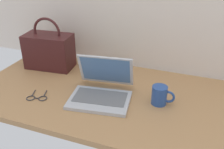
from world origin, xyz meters
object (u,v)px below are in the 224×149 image
object	(u,v)px
eyeglasses	(37,98)
handbag	(49,50)
coffee_mug	(160,95)
book_stack	(100,69)
laptop	(102,89)

from	to	relation	value
eyeglasses	handbag	bearing A→B (deg)	111.70
coffee_mug	handbag	size ratio (longest dim) A/B	0.36
handbag	book_stack	size ratio (longest dim) A/B	1.77
coffee_mug	eyeglasses	distance (m)	0.64
book_stack	handbag	bearing A→B (deg)	-175.93
laptop	book_stack	xyz separation A→B (m)	(-0.12, 0.25, -0.02)
eyeglasses	coffee_mug	bearing A→B (deg)	16.71
coffee_mug	eyeglasses	xyz separation A→B (m)	(-0.62, -0.18, -0.05)
coffee_mug	handbag	xyz separation A→B (m)	(-0.76, 0.18, 0.07)
laptop	eyeglasses	distance (m)	0.35
handbag	book_stack	distance (m)	0.35
coffee_mug	book_stack	xyz separation A→B (m)	(-0.42, 0.20, -0.02)
coffee_mug	handbag	world-z (taller)	handbag
laptop	eyeglasses	size ratio (longest dim) A/B	2.72
laptop	coffee_mug	world-z (taller)	laptop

